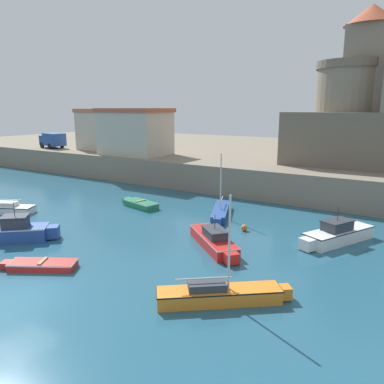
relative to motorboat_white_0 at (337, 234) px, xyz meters
The scene contains 15 objects.
ground_plane 19.27m from the motorboat_white_0, 125.06° to the right, with size 200.00×200.00×0.00m, color #235670.
quay_seawall 29.91m from the motorboat_white_0, 111.73° to the left, with size 120.00×40.00×2.96m, color gray.
motorboat_white_0 is the anchor object (origin of this frame).
dinghy_green_1 17.03m from the motorboat_white_0, behind, with size 4.23×2.16×0.65m.
motorboat_blue_3 21.58m from the motorboat_white_0, 149.01° to the right, with size 4.79×4.42×2.63m.
sailboat_blue_4 9.61m from the motorboat_white_0, behind, with size 3.08×5.67×5.24m.
sailboat_white_5 27.09m from the motorboat_white_0, 163.49° to the right, with size 6.12×3.76×4.18m.
sailboat_orange_6 11.54m from the motorboat_white_0, 104.50° to the right, with size 5.49×4.61×5.09m.
motorboat_red_7 8.30m from the motorboat_white_0, 141.61° to the right, with size 5.27×4.75×2.18m.
dinghy_red_8 18.59m from the motorboat_white_0, 134.86° to the right, with size 4.08×2.87×0.50m.
mooring_buoy 6.32m from the motorboat_white_0, behind, with size 0.47×0.47×0.47m, color orange.
fortress 19.33m from the motorboat_white_0, 99.64° to the left, with size 11.24×11.24×10.53m.
harbor_shed_near_wharf 29.89m from the motorboat_white_0, 156.95° to the left, with size 8.43×6.06×5.78m.
harbor_shed_mid_row 37.99m from the motorboat_white_0, 158.75° to the left, with size 6.01×5.02×5.71m.
truck_on_quay 44.23m from the motorboat_white_0, 165.49° to the left, with size 4.58×2.75×2.20m.
Camera 1 is at (15.41, -9.42, 8.76)m, focal length 35.00 mm.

